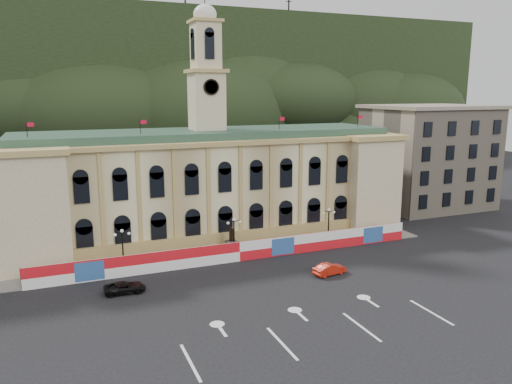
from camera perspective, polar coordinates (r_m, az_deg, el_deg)
name	(u,v)px	position (r m, az deg, el deg)	size (l,w,h in m)	color
ground	(293,308)	(50.79, 4.20, -13.07)	(260.00, 260.00, 0.00)	black
lane_markings	(317,330)	(46.82, 7.03, -15.36)	(26.00, 10.00, 0.02)	white
hill_ridge	(120,96)	(164.57, -15.30, 10.52)	(230.00, 80.00, 64.00)	black
city_hall	(209,183)	(73.17, -5.39, 1.01)	(56.20, 17.60, 37.10)	beige
side_building_right	(428,156)	(97.08, 19.07, 3.89)	(21.00, 17.00, 18.60)	tan
hoarding_fence	(240,251)	(63.25, -1.87, -6.80)	(50.00, 0.44, 2.50)	red
pavement	(232,254)	(66.00, -2.73, -7.09)	(56.00, 5.50, 0.16)	slate
statue	(232,245)	(65.88, -2.81, -6.11)	(1.40, 1.40, 3.72)	#595651
lamp_left	(123,246)	(61.34, -15.00, -6.00)	(1.96, 0.44, 5.15)	black
lamp_center	(234,234)	(64.43, -2.53, -4.76)	(1.96, 0.44, 5.15)	black
lamp_right	(329,223)	(70.22, 8.30, -3.51)	(1.96, 0.44, 5.15)	black
red_sedan	(330,269)	(59.50, 8.42, -8.71)	(4.27, 2.05, 1.35)	red
black_suv	(125,287)	(55.64, -14.75, -10.50)	(4.47, 2.24, 1.21)	black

